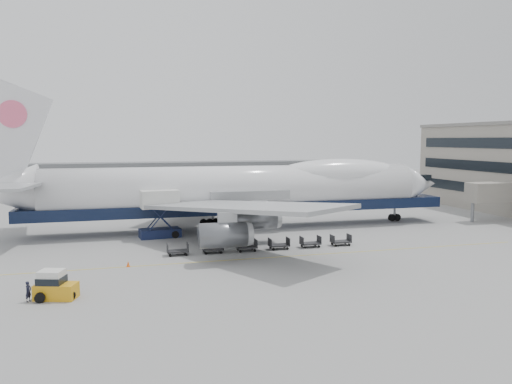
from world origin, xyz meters
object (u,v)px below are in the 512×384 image
object	(u,v)px
ground_worker	(28,291)
baggage_tug	(54,286)
airliner	(242,189)
catering_truck	(160,211)

from	to	relation	value
ground_worker	baggage_tug	bearing A→B (deg)	-54.72
airliner	ground_worker	size ratio (longest dim) A/B	41.51
catering_truck	baggage_tug	distance (m)	25.37
airliner	catering_truck	bearing A→B (deg)	-163.17
airliner	ground_worker	xyz separation A→B (m)	(-23.69, -26.97, -4.82)
airliner	catering_truck	world-z (taller)	airliner
airliner	baggage_tug	bearing A→B (deg)	-129.23
catering_truck	ground_worker	bearing A→B (deg)	-123.68
catering_truck	airliner	bearing A→B (deg)	10.14
baggage_tug	airliner	bearing A→B (deg)	68.69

